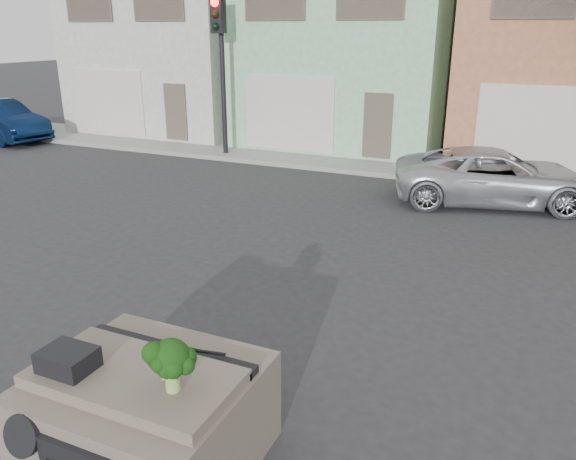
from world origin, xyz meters
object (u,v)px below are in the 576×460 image
Objects in this scene: traffic_signal at (221,80)px; navy_sedan at (2,141)px; silver_pickup at (492,203)px; broccoli at (171,365)px.

navy_sedan is at bearing -174.44° from traffic_signal.
navy_sedan reaches higher than silver_pickup.
navy_sedan is 0.96× the size of silver_pickup.
traffic_signal reaches higher than silver_pickup.
traffic_signal reaches higher than broccoli.
silver_pickup is 11.14m from broccoli.
traffic_signal is (-8.75, 1.81, 2.55)m from silver_pickup.
traffic_signal is at bearing 64.06° from silver_pickup.
navy_sedan is 20.24m from broccoli.
broccoli is (-1.76, -10.91, 1.37)m from silver_pickup.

